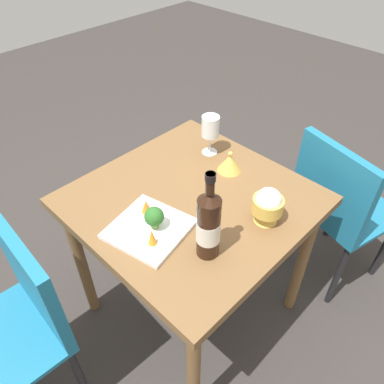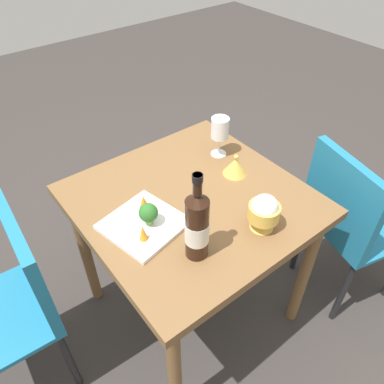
{
  "view_description": "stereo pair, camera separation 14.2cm",
  "coord_description": "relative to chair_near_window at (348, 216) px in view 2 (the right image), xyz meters",
  "views": [
    {
      "loc": [
        -0.75,
        0.77,
        1.71
      ],
      "look_at": [
        0.0,
        0.0,
        0.77
      ],
      "focal_mm": 35.24,
      "sensor_mm": 36.0,
      "label": 1
    },
    {
      "loc": [
        -0.84,
        0.66,
        1.71
      ],
      "look_at": [
        0.0,
        0.0,
        0.77
      ],
      "focal_mm": 35.24,
      "sensor_mm": 36.0,
      "label": 2
    }
  ],
  "objects": [
    {
      "name": "carrot_garnish_right",
      "position": [
        0.39,
        0.8,
        0.26
      ],
      "size": [
        0.04,
        0.04,
        0.05
      ],
      "color": "orange",
      "rests_on": "serving_plate"
    },
    {
      "name": "rice_bowl_lid",
      "position": [
        0.35,
        0.38,
        0.25
      ],
      "size": [
        0.1,
        0.1,
        0.09
      ],
      "color": "gold",
      "rests_on": "dining_table"
    },
    {
      "name": "dining_table",
      "position": [
        0.34,
        0.62,
        0.12
      ],
      "size": [
        0.83,
        0.83,
        0.74
      ],
      "color": "brown",
      "rests_on": "ground_plane"
    },
    {
      "name": "chair_by_wall",
      "position": [
        0.51,
        1.3,
        0.0
      ],
      "size": [
        0.42,
        0.42,
        0.85
      ],
      "rotation": [
        0.0,
        0.0,
        -0.05
      ],
      "color": "teal",
      "rests_on": "ground_plane"
    },
    {
      "name": "serving_plate",
      "position": [
        0.32,
        0.84,
        0.22
      ],
      "size": [
        0.3,
        0.3,
        0.02
      ],
      "rotation": [
        0.0,
        0.0,
        0.21
      ],
      "color": "white",
      "rests_on": "dining_table"
    },
    {
      "name": "wine_glass",
      "position": [
        0.49,
        0.35,
        0.34
      ],
      "size": [
        0.08,
        0.08,
        0.18
      ],
      "color": "white",
      "rests_on": "dining_table"
    },
    {
      "name": "ground_plane",
      "position": [
        0.34,
        0.62,
        -0.53
      ],
      "size": [
        8.0,
        8.0,
        0.0
      ],
      "primitive_type": "plane",
      "color": "#383330"
    },
    {
      "name": "chair_near_window",
      "position": [
        0.0,
        0.0,
        0.0
      ],
      "size": [
        0.49,
        0.49,
        0.85
      ],
      "rotation": [
        0.0,
        0.0,
        2.89
      ],
      "color": "teal",
      "rests_on": "ground_plane"
    },
    {
      "name": "broccoli_floret",
      "position": [
        0.31,
        0.83,
        0.28
      ],
      "size": [
        0.07,
        0.07,
        0.09
      ],
      "color": "#729E4C",
      "rests_on": "serving_plate"
    },
    {
      "name": "rice_bowl",
      "position": [
        0.06,
        0.52,
        0.29
      ],
      "size": [
        0.11,
        0.11,
        0.14
      ],
      "color": "gold",
      "rests_on": "dining_table"
    },
    {
      "name": "wine_bottle",
      "position": [
        0.11,
        0.77,
        0.34
      ],
      "size": [
        0.08,
        0.08,
        0.33
      ],
      "color": "black",
      "rests_on": "dining_table"
    },
    {
      "name": "carrot_garnish_left",
      "position": [
        0.26,
        0.88,
        0.26
      ],
      "size": [
        0.03,
        0.03,
        0.06
      ],
      "color": "orange",
      "rests_on": "serving_plate"
    }
  ]
}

